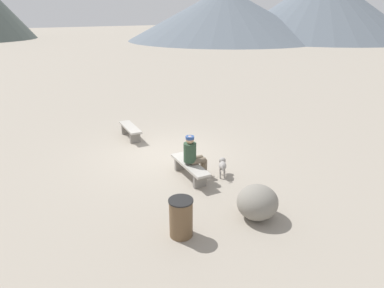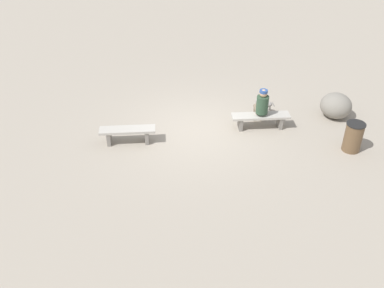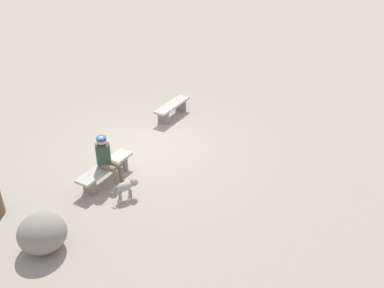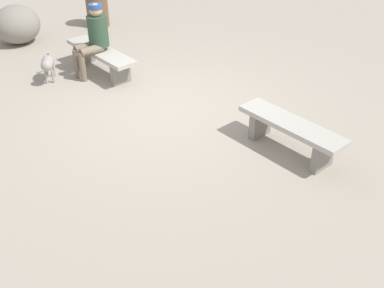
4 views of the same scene
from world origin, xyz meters
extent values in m
cube|color=#9E9384|center=(0.00, 0.00, -0.03)|extent=(210.00, 210.00, 0.06)
cube|color=gray|center=(-2.62, -0.19, 0.19)|extent=(0.15, 0.38, 0.39)
cube|color=gray|center=(-1.56, -0.32, 0.19)|extent=(0.15, 0.38, 0.39)
cube|color=#B2ADA3|center=(-2.09, -0.25, 0.42)|extent=(1.60, 0.60, 0.07)
cube|color=gray|center=(1.25, -0.16, 0.19)|extent=(0.15, 0.37, 0.37)
cube|color=gray|center=(2.44, -0.32, 0.19)|extent=(0.15, 0.37, 0.37)
cube|color=#B2ADA3|center=(1.84, -0.24, 0.41)|extent=(1.76, 0.63, 0.07)
cylinder|color=#2D4733|center=(1.86, -0.24, 0.79)|extent=(0.35, 0.35, 0.54)
sphere|color=#D8A87F|center=(1.86, -0.24, 1.16)|extent=(0.23, 0.23, 0.23)
cylinder|color=#2D4C8C|center=(1.86, -0.24, 1.22)|extent=(0.24, 0.24, 0.08)
cylinder|color=#756651|center=(1.98, -0.04, 0.52)|extent=(0.21, 0.45, 0.15)
cylinder|color=#756651|center=(2.02, 0.17, 0.26)|extent=(0.11, 0.11, 0.52)
cylinder|color=#756651|center=(1.79, -0.01, 0.52)|extent=(0.21, 0.45, 0.15)
cylinder|color=#756651|center=(1.82, 0.20, 0.26)|extent=(0.11, 0.11, 0.52)
ellipsoid|color=gray|center=(2.30, 0.57, 0.34)|extent=(0.45, 0.41, 0.22)
sphere|color=gray|center=(2.10, 0.73, 0.38)|extent=(0.20, 0.20, 0.20)
cylinder|color=gray|center=(2.16, 0.60, 0.11)|extent=(0.04, 0.04, 0.23)
cylinder|color=gray|center=(2.23, 0.70, 0.11)|extent=(0.04, 0.04, 0.23)
cylinder|color=gray|center=(2.37, 0.45, 0.11)|extent=(0.04, 0.04, 0.23)
cylinder|color=gray|center=(2.44, 0.54, 0.11)|extent=(0.04, 0.04, 0.23)
cylinder|color=gray|center=(2.49, 0.43, 0.37)|extent=(0.11, 0.10, 0.15)
cylinder|color=brown|center=(3.94, -1.86, 0.41)|extent=(0.49, 0.49, 0.82)
cylinder|color=black|center=(3.94, -1.86, 0.83)|extent=(0.52, 0.52, 0.03)
ellipsoid|color=gray|center=(4.34, -0.07, 0.39)|extent=(1.23, 1.25, 0.78)
camera|label=1|loc=(8.98, -5.01, 4.39)|focal=31.58mm
camera|label=2|loc=(-2.37, -10.69, 6.84)|focal=40.42mm
camera|label=3|loc=(8.84, 5.04, 5.98)|focal=38.28mm
camera|label=4|loc=(-4.62, 4.64, 3.60)|focal=43.82mm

